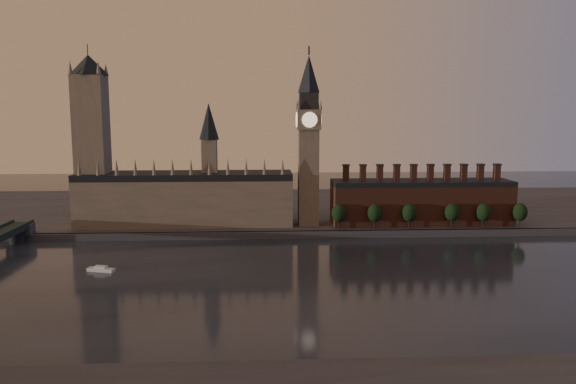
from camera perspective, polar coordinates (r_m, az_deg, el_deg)
The scene contains 13 objects.
ground at distance 239.70m, azimuth 1.92°, elevation -9.45°, with size 900.00×900.00×0.00m, color black.
north_bank at distance 412.29m, azimuth -0.15°, elevation -1.74°, with size 900.00×182.00×4.00m.
palace_of_westminster at distance 349.30m, azimuth -10.26°, elevation -0.38°, with size 130.00×30.30×74.00m.
victoria_tower at distance 357.48m, azimuth -19.32°, elevation 5.52°, with size 24.00×24.00×108.00m.
big_ben at distance 339.41m, azimuth 2.10°, elevation 5.47°, with size 15.00×15.00×107.00m.
chimney_block at distance 356.27m, azimuth 13.35°, elevation -0.93°, with size 110.00×25.00×37.00m.
embankment_tree_0 at distance 331.79m, azimuth 5.20°, elevation -2.16°, with size 8.60×8.60×14.88m.
embankment_tree_1 at distance 334.63m, azimuth 8.81°, elevation -2.13°, with size 8.60×8.60×14.88m.
embankment_tree_2 at distance 339.58m, azimuth 12.21°, elevation -2.07°, with size 8.60×8.60×14.88m.
embankment_tree_3 at distance 347.03m, azimuth 16.33°, elevation -2.00°, with size 8.60×8.60×14.88m.
embankment_tree_4 at distance 352.95m, azimuth 19.24°, elevation -1.96°, with size 8.60×8.60×14.88m.
embankment_tree_5 at distance 361.43m, azimuth 22.51°, elevation -1.90°, with size 8.60×8.60×14.88m.
river_boat at distance 273.32m, azimuth -18.48°, elevation -7.45°, with size 13.42×7.14×2.58m.
Camera 1 is at (-19.42, -227.79, 72.06)m, focal length 35.00 mm.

